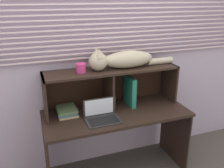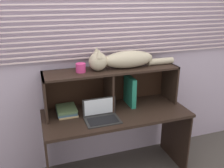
# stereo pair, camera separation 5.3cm
# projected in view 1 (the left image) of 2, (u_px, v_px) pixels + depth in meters

# --- Properties ---
(back_panel_with_blinds) EXTENTS (4.40, 0.08, 2.50)m
(back_panel_with_blinds) POSITION_uv_depth(u_px,v_px,m) (105.00, 56.00, 2.64)
(back_panel_with_blinds) COLOR #BAABC5
(back_panel_with_blinds) RESTS_ON ground
(desk) EXTENTS (1.49, 0.63, 0.75)m
(desk) POSITION_uv_depth(u_px,v_px,m) (116.00, 125.00, 2.56)
(desk) COLOR black
(desk) RESTS_ON ground
(hutch_shelf_unit) EXTENTS (1.40, 0.33, 0.43)m
(hutch_shelf_unit) POSITION_uv_depth(u_px,v_px,m) (111.00, 80.00, 2.55)
(hutch_shelf_unit) COLOR black
(hutch_shelf_unit) RESTS_ON desk
(cat) EXTENTS (0.94, 0.20, 0.23)m
(cat) POSITION_uv_depth(u_px,v_px,m) (122.00, 60.00, 2.49)
(cat) COLOR #B9AE92
(cat) RESTS_ON hutch_shelf_unit
(laptop) EXTENTS (0.33, 0.23, 0.19)m
(laptop) POSITION_uv_depth(u_px,v_px,m) (102.00, 116.00, 2.35)
(laptop) COLOR #272727
(laptop) RESTS_ON desk
(binder_upright) EXTENTS (0.05, 0.25, 0.32)m
(binder_upright) POSITION_uv_depth(u_px,v_px,m) (130.00, 91.00, 2.64)
(binder_upright) COLOR #217E64
(binder_upright) RESTS_ON desk
(book_stack) EXTENTS (0.20, 0.24, 0.07)m
(book_stack) POSITION_uv_depth(u_px,v_px,m) (67.00, 111.00, 2.46)
(book_stack) COLOR tan
(book_stack) RESTS_ON desk
(small_basket) EXTENTS (0.10, 0.10, 0.09)m
(small_basket) POSITION_uv_depth(u_px,v_px,m) (81.00, 68.00, 2.36)
(small_basket) COLOR #D1367B
(small_basket) RESTS_ON hutch_shelf_unit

